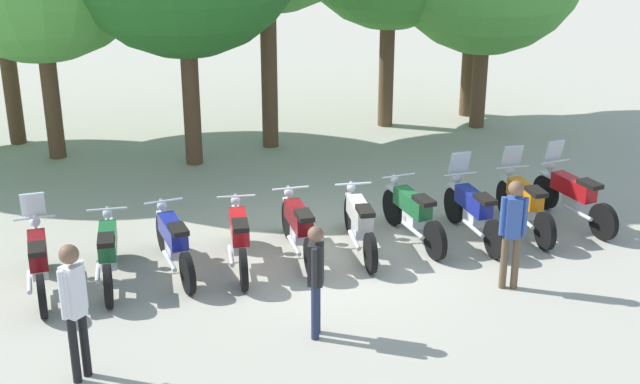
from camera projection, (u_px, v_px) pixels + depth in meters
The scene contains 14 objects.
ground_plane at pixel (330, 253), 14.09m from camera, with size 80.00×80.00×0.00m, color #ADA899.
motorcycle_0 at pixel (39, 260), 12.66m from camera, with size 0.62×2.19×1.37m.
motorcycle_1 at pixel (108, 252), 12.97m from camera, with size 0.65×2.19×0.99m.
motorcycle_2 at pixel (174, 241), 13.31m from camera, with size 0.62×2.19×0.99m.
motorcycle_3 at pixel (239, 237), 13.48m from camera, with size 0.70×2.18×0.99m.
motorcycle_4 at pixel (299, 227), 13.84m from camera, with size 0.62×2.19×0.99m.
motorcycle_5 at pixel (360, 222), 14.02m from camera, with size 0.69×2.18×0.99m.
motorcycle_6 at pixel (412, 212), 14.42m from camera, with size 0.62×2.19×0.99m.
motorcycle_7 at pixel (473, 210), 14.50m from camera, with size 0.62×2.19×1.37m.
motorcycle_8 at pixel (524, 202), 14.82m from camera, with size 0.63×2.19×1.37m.
motorcycle_9 at pixel (573, 195), 15.14m from camera, with size 0.62×2.19×1.37m.
person_0 at pixel (513, 226), 12.59m from camera, with size 0.40×0.30×1.72m.
person_1 at pixel (74, 301), 10.27m from camera, with size 0.36×0.34×1.82m.
person_2 at pixel (316, 274), 11.30m from camera, with size 0.28×0.40×1.61m.
Camera 1 is at (-4.19, -12.10, 5.98)m, focal length 48.08 mm.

